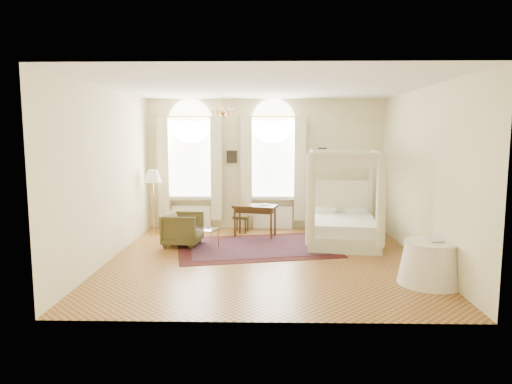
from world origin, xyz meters
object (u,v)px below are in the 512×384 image
writing_desk (255,210)px  floor_lamp (153,179)px  canopy_bed (342,223)px  side_table (430,263)px  coffee_table (203,231)px  nightstand (351,222)px  stool (241,218)px  armchair (183,229)px

writing_desk → floor_lamp: floor_lamp is taller
canopy_bed → side_table: (0.99, -2.67, -0.12)m
coffee_table → floor_lamp: (-1.39, 1.33, 0.96)m
canopy_bed → floor_lamp: 4.59m
canopy_bed → floor_lamp: (-4.41, 0.91, 0.87)m
nightstand → floor_lamp: floor_lamp is taller
stool → nightstand: bearing=-0.8°
armchair → floor_lamp: size_ratio=0.50×
writing_desk → nightstand: bearing=9.7°
stool → floor_lamp: 2.35m
armchair → side_table: size_ratio=0.77×
canopy_bed → armchair: canopy_bed is taller
writing_desk → floor_lamp: (-2.46, 0.18, 0.70)m
writing_desk → coffee_table: bearing=-133.0°
canopy_bed → coffee_table: (-3.02, -0.42, -0.09)m
armchair → stool: bearing=-35.2°
writing_desk → armchair: size_ratio=1.38×
coffee_table → floor_lamp: bearing=136.2°
armchair → coffee_table: bearing=-109.1°
nightstand → writing_desk: bearing=-170.3°
floor_lamp → nightstand: bearing=2.6°
floor_lamp → side_table: bearing=-33.6°
nightstand → side_table: bearing=-81.1°
canopy_bed → nightstand: 1.22m
nightstand → stool: nightstand is taller
coffee_table → side_table: bearing=-29.3°
writing_desk → side_table: size_ratio=1.07×
armchair → writing_desk: bearing=-53.1°
stool → side_table: bearing=-49.4°
nightstand → stool: 2.70m
stool → coffee_table: (-0.72, -1.59, 0.03)m
canopy_bed → coffee_table: 3.05m
floor_lamp → side_table: (5.40, -3.58, -1.00)m
canopy_bed → side_table: bearing=-69.6°
canopy_bed → stool: bearing=153.0°
canopy_bed → armchair: bearing=-176.9°
nightstand → stool: bearing=179.2°
stool → armchair: bearing=-131.5°
nightstand → armchair: size_ratio=0.70×
armchair → floor_lamp: 1.73m
canopy_bed → stool: canopy_bed is taller
nightstand → coffee_table: 3.75m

